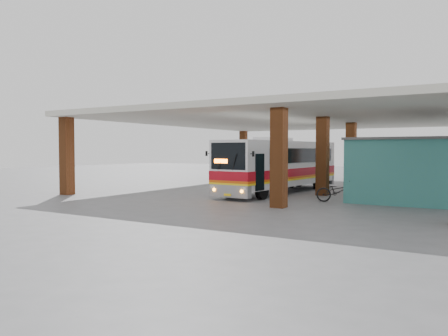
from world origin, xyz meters
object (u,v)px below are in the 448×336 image
object	(u,v)px
coach_bus	(281,165)
motorcycle	(338,191)
red_chair	(367,186)
pedestrian	(278,190)

from	to	relation	value
coach_bus	motorcycle	world-z (taller)	coach_bus
motorcycle	red_chair	xyz separation A→B (m)	(0.06, 5.72, -0.19)
coach_bus	red_chair	distance (m)	5.26
coach_bus	red_chair	bearing A→B (deg)	34.90
red_chair	coach_bus	bearing A→B (deg)	-147.88
red_chair	pedestrian	bearing A→B (deg)	-100.65
motorcycle	red_chair	size ratio (longest dim) A/B	2.67
pedestrian	red_chair	size ratio (longest dim) A/B	1.95
motorcycle	pedestrian	bearing A→B (deg)	135.76
coach_bus	red_chair	world-z (taller)	coach_bus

